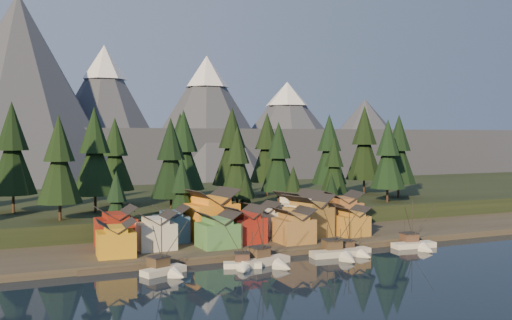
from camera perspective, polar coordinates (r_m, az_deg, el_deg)
name	(u,v)px	position (r m, az deg, el deg)	size (l,w,h in m)	color
ground	(302,273)	(112.04, 4.65, -11.17)	(500.00, 500.00, 0.00)	black
shore_strip	(227,236)	(147.51, -2.88, -7.57)	(400.00, 50.00, 1.50)	#373128
hillside	(174,205)	(194.18, -8.21, -4.51)	(420.00, 100.00, 6.00)	black
dock	(266,254)	(126.30, 1.02, -9.38)	(80.00, 4.00, 1.00)	#4B4336
mountain_ridge	(102,137)	(312.87, -15.15, 2.27)	(560.00, 190.00, 90.00)	#444858
boat_1	(166,262)	(110.97, -8.94, -10.06)	(9.56, 10.19, 11.86)	silver
boat_2	(243,258)	(114.70, -1.34, -9.78)	(8.24, 8.79, 10.29)	white
boat_3	(269,254)	(117.25, 1.31, -9.37)	(11.67, 12.20, 12.66)	beige
boat_4	(339,247)	(125.78, 8.33, -8.58)	(12.14, 13.04, 12.93)	beige
boat_5	(354,246)	(129.77, 9.77, -8.48)	(10.01, 10.76, 10.37)	silver
boat_6	(417,239)	(139.55, 15.77, -7.60)	(10.99, 11.77, 12.10)	white
house_front_0	(116,237)	(121.69, -13.84, -7.51)	(8.04, 7.65, 7.57)	gold
house_front_1	(155,229)	(127.60, -10.03, -6.85)	(8.22, 7.90, 8.28)	beige
house_front_2	(218,228)	(128.24, -3.87, -6.85)	(8.61, 8.67, 7.96)	#498347
house_front_3	(244,223)	(133.16, -1.19, -6.37)	(9.50, 9.17, 8.54)	maroon
house_front_4	(294,224)	(133.77, 3.80, -6.44)	(7.93, 8.56, 8.06)	olive
house_front_5	(309,215)	(141.57, 5.29, -5.46)	(11.81, 11.17, 10.36)	olive
house_front_6	(352,220)	(144.71, 9.56, -5.97)	(7.38, 6.99, 7.25)	#B47E2E
house_back_0	(116,226)	(131.37, -13.86, -6.42)	(8.55, 8.23, 9.12)	maroon
house_back_1	(171,223)	(135.73, -8.49, -6.25)	(7.92, 8.01, 8.45)	#375982
house_back_2	(211,212)	(139.78, -4.54, -5.22)	(12.72, 11.95, 11.95)	orange
house_back_3	(260,218)	(143.19, 0.44, -5.81)	(8.80, 7.99, 8.27)	white
house_back_4	(299,211)	(147.10, 4.28, -5.08)	(11.92, 11.63, 10.74)	beige
house_back_5	(342,209)	(154.89, 8.64, -4.88)	(10.29, 10.38, 9.96)	brown
tree_hill_1	(12,152)	(163.63, -23.18, 0.76)	(12.68, 12.68, 29.53)	#332319
tree_hill_2	(59,163)	(144.22, -19.08, -0.26)	(10.93, 10.93, 25.45)	#332319
tree_hill_3	(95,155)	(157.22, -15.83, 0.53)	(12.09, 12.09, 28.16)	#332319
tree_hill_4	(115,157)	(173.33, -13.91, 0.30)	(11.11, 11.11, 25.88)	#332319
tree_hill_5	(171,161)	(151.17, -8.51, -0.11)	(10.79, 10.79, 25.14)	#332319
tree_hill_6	(184,153)	(167.73, -7.25, 0.69)	(12.05, 12.05, 28.07)	#332319
tree_hill_7	(237,165)	(155.13, -1.89, -0.46)	(9.85, 9.85, 22.94)	#332319
tree_hill_8	(232,149)	(180.24, -2.40, 1.07)	(12.66, 12.66, 29.48)	#332319
tree_hill_9	(279,159)	(168.02, 2.27, 0.06)	(10.54, 10.54, 24.55)	#332319
tree_hill_10	(267,150)	(193.94, 1.13, 0.98)	(12.16, 12.16, 28.32)	#332319
tree_hill_11	(334,168)	(171.53, 7.81, -0.75)	(8.58, 8.58, 19.99)	#332319
tree_hill_12	(329,152)	(189.17, 7.33, 0.80)	(11.83, 11.83, 27.55)	#332319
tree_hill_13	(388,157)	(179.92, 13.03, 0.33)	(10.99, 10.99, 25.60)	#332319
tree_hill_14	(364,146)	(203.97, 10.78, 1.41)	(13.29, 13.29, 30.97)	#332319
tree_hill_15	(180,152)	(185.16, -7.57, 0.80)	(11.92, 11.92, 27.77)	#332319
tree_hill_17	(399,152)	(195.12, 14.08, 0.79)	(11.81, 11.81, 27.52)	#332319
tree_shore_0	(117,203)	(138.60, -13.78, -4.15)	(7.18, 7.18, 16.72)	#332319
tree_shore_1	(182,193)	(142.12, -7.41, -3.33)	(8.37, 8.37, 19.49)	#332319
tree_shore_2	(245,200)	(148.08, -1.07, -3.99)	(6.53, 6.53, 15.22)	#332319
tree_shore_3	(293,194)	(153.94, 3.74, -3.41)	(7.23, 7.23, 16.85)	#332319
tree_shore_4	(331,197)	(159.98, 7.55, -3.68)	(6.21, 6.21, 14.46)	#332319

